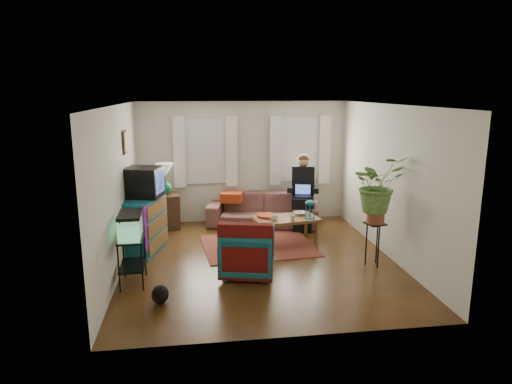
{
  "coord_description": "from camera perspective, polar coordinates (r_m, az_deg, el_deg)",
  "views": [
    {
      "loc": [
        -1.06,
        -7.24,
        2.83
      ],
      "look_at": [
        0.0,
        0.4,
        1.1
      ],
      "focal_mm": 32.0,
      "sensor_mm": 36.0,
      "label": 1
    }
  ],
  "objects": [
    {
      "name": "coffee_table",
      "position": [
        8.64,
        3.75,
        -4.78
      ],
      "size": [
        1.28,
        0.84,
        0.49
      ],
      "primitive_type": "cube",
      "rotation": [
        0.0,
        0.0,
        0.16
      ],
      "color": "brown",
      "rests_on": "floor"
    },
    {
      "name": "sofa",
      "position": [
        9.7,
        0.88,
        -1.55
      ],
      "size": [
        2.47,
        1.43,
        0.91
      ],
      "primitive_type": "imported",
      "rotation": [
        0.0,
        0.0,
        -0.23
      ],
      "color": "brown",
      "rests_on": "floor"
    },
    {
      "name": "aquarium_stand",
      "position": [
        7.07,
        -15.18,
        -8.28
      ],
      "size": [
        0.38,
        0.65,
        0.72
      ],
      "primitive_type": "cube",
      "rotation": [
        0.0,
        0.0,
        0.03
      ],
      "color": "black",
      "rests_on": "floor"
    },
    {
      "name": "aquarium",
      "position": [
        6.9,
        -15.45,
        -4.02
      ],
      "size": [
        0.34,
        0.59,
        0.38
      ],
      "primitive_type": "cube",
      "rotation": [
        0.0,
        0.0,
        0.03
      ],
      "color": "#7FD899",
      "rests_on": "aquarium_stand"
    },
    {
      "name": "curtains_right",
      "position": [
        10.0,
        5.55,
        5.22
      ],
      "size": [
        1.36,
        0.06,
        1.5
      ],
      "primitive_type": "cube",
      "color": "white",
      "rests_on": "wall_back"
    },
    {
      "name": "birdcage",
      "position": [
        8.53,
        6.76,
        -2.14
      ],
      "size": [
        0.22,
        0.22,
        0.35
      ],
      "primitive_type": null,
      "rotation": [
        0.0,
        0.0,
        0.16
      ],
      "color": "#115B6B",
      "rests_on": "coffee_table"
    },
    {
      "name": "floor",
      "position": [
        7.85,
        0.41,
        -8.5
      ],
      "size": [
        4.5,
        5.0,
        0.01
      ],
      "primitive_type": "cube",
      "color": "#4F2B14",
      "rests_on": "ground"
    },
    {
      "name": "window_left",
      "position": [
        9.81,
        -6.34,
        5.06
      ],
      "size": [
        1.08,
        0.04,
        1.38
      ],
      "primitive_type": "cube",
      "color": "white",
      "rests_on": "wall_back"
    },
    {
      "name": "wall_left",
      "position": [
        7.5,
        -16.86,
        0.31
      ],
      "size": [
        0.01,
        5.0,
        2.6
      ],
      "primitive_type": "cube",
      "color": "silver",
      "rests_on": "floor"
    },
    {
      "name": "curtains_left",
      "position": [
        9.73,
        -6.32,
        5.0
      ],
      "size": [
        1.36,
        0.06,
        1.5
      ],
      "primitive_type": "cube",
      "color": "white",
      "rests_on": "wall_back"
    },
    {
      "name": "dresser",
      "position": [
        8.35,
        -14.0,
        -4.0
      ],
      "size": [
        0.82,
        1.2,
        0.98
      ],
      "primitive_type": "cube",
      "rotation": [
        0.0,
        0.0,
        -0.27
      ],
      "color": "#126070",
      "rests_on": "floor"
    },
    {
      "name": "table_lamp",
      "position": [
        9.51,
        -11.31,
        1.49
      ],
      "size": [
        0.44,
        0.44,
        0.66
      ],
      "primitive_type": null,
      "rotation": [
        0.0,
        0.0,
        0.21
      ],
      "color": "white",
      "rests_on": "side_table"
    },
    {
      "name": "black_cat",
      "position": [
        6.45,
        -11.91,
        -12.2
      ],
      "size": [
        0.25,
        0.37,
        0.3
      ],
      "primitive_type": "ellipsoid",
      "rotation": [
        0.0,
        0.0,
        -0.05
      ],
      "color": "black",
      "rests_on": "floor"
    },
    {
      "name": "wall_front",
      "position": [
        5.09,
        4.5,
        -4.87
      ],
      "size": [
        4.5,
        0.01,
        2.6
      ],
      "primitive_type": "cube",
      "color": "silver",
      "rests_on": "floor"
    },
    {
      "name": "snack_tray",
      "position": [
        8.61,
        1.37,
        -2.98
      ],
      "size": [
        0.42,
        0.42,
        0.04
      ],
      "primitive_type": "cylinder",
      "rotation": [
        0.0,
        0.0,
        0.16
      ],
      "color": "#B21414",
      "rests_on": "coffee_table"
    },
    {
      "name": "potted_plant",
      "position": [
        7.52,
        14.88,
        -0.11
      ],
      "size": [
        0.98,
        0.9,
        0.92
      ],
      "primitive_type": "imported",
      "rotation": [
        0.0,
        0.0,
        0.25
      ],
      "color": "#599947",
      "rests_on": "plant_stand"
    },
    {
      "name": "cup_b",
      "position": [
        8.4,
        4.6,
        -3.2
      ],
      "size": [
        0.12,
        0.12,
        0.1
      ],
      "primitive_type": "imported",
      "rotation": [
        0.0,
        0.0,
        0.16
      ],
      "color": "beige",
      "rests_on": "coffee_table"
    },
    {
      "name": "side_table",
      "position": [
        9.66,
        -11.14,
        -2.41
      ],
      "size": [
        0.59,
        0.59,
        0.72
      ],
      "primitive_type": "cube",
      "rotation": [
        0.0,
        0.0,
        0.21
      ],
      "color": "#3E2B17",
      "rests_on": "floor"
    },
    {
      "name": "cup_a",
      "position": [
        8.37,
        2.32,
        -3.22
      ],
      "size": [
        0.15,
        0.15,
        0.11
      ],
      "primitive_type": "imported",
      "rotation": [
        0.0,
        0.0,
        0.16
      ],
      "color": "white",
      "rests_on": "coffee_table"
    },
    {
      "name": "area_rug",
      "position": [
        8.5,
        0.32,
        -6.75
      ],
      "size": [
        2.13,
        1.76,
        0.01
      ],
      "primitive_type": "cube",
      "rotation": [
        0.0,
        0.0,
        0.08
      ],
      "color": "brown",
      "rests_on": "floor"
    },
    {
      "name": "picture_frame",
      "position": [
        8.22,
        -16.02,
        6.01
      ],
      "size": [
        0.04,
        0.32,
        0.4
      ],
      "primitive_type": "cube",
      "color": "#3D2616",
      "rests_on": "wall_left"
    },
    {
      "name": "wall_right",
      "position": [
        8.11,
        16.37,
        1.24
      ],
      "size": [
        0.01,
        5.0,
        2.6
      ],
      "primitive_type": "cube",
      "color": "silver",
      "rests_on": "floor"
    },
    {
      "name": "serape_throw",
      "position": [
        6.79,
        -1.33,
        -6.75
      ],
      "size": [
        0.84,
        0.37,
        0.67
      ],
      "primitive_type": "cube",
      "rotation": [
        0.0,
        0.0,
        -0.23
      ],
      "color": "#9E0A0A",
      "rests_on": "armchair"
    },
    {
      "name": "bowl",
      "position": [
        8.78,
        5.5,
        -2.67
      ],
      "size": [
        0.27,
        0.27,
        0.06
      ],
      "primitive_type": "imported",
      "rotation": [
        0.0,
        0.0,
        0.16
      ],
      "color": "white",
      "rests_on": "coffee_table"
    },
    {
      "name": "wall_back",
      "position": [
        9.92,
        -1.67,
        3.76
      ],
      "size": [
        4.5,
        0.01,
        2.6
      ],
      "primitive_type": "cube",
      "color": "silver",
      "rests_on": "floor"
    },
    {
      "name": "armchair",
      "position": [
        7.14,
        -1.05,
        -7.2
      ],
      "size": [
        0.94,
        0.9,
        0.81
      ],
      "primitive_type": "imported",
      "rotation": [
        0.0,
        0.0,
        2.92
      ],
      "color": "#115A67",
      "rests_on": "floor"
    },
    {
      "name": "seated_person",
      "position": [
        9.61,
        5.87,
        -0.28
      ],
      "size": [
        0.73,
        0.83,
        1.38
      ],
      "primitive_type": null,
      "rotation": [
        0.0,
        0.0,
        -0.23
      ],
      "color": "black",
      "rests_on": "sofa"
    },
    {
      "name": "crt_tv",
      "position": [
        8.27,
        -13.86,
        1.21
      ],
      "size": [
        0.72,
        0.69,
        0.52
      ],
      "primitive_type": "cube",
      "rotation": [
        0.0,
        0.0,
        -0.27
      ],
      "color": "black",
      "rests_on": "dresser"
    },
    {
      "name": "ceiling",
      "position": [
        7.32,
        0.44,
        10.84
      ],
      "size": [
        4.5,
        5.0,
        0.01
      ],
      "primitive_type": "cube",
      "color": "white",
      "rests_on": "wall_back"
    },
    {
      "name": "plant_stand",
      "position": [
        7.75,
        14.52,
        -6.34
      ],
      "size": [
        0.37,
        0.37,
        0.72
      ],
      "primitive_type": "cube",
      "rotation": [
        0.0,
        0.0,
        0.25
      ],
      "color": "black",
      "rests_on": "floor"
    },
    {
      "name": "window_right",
      "position": [
        10.07,
        5.45,
        5.28
      ],
      "size": [
        1.08,
        0.04,
        1.38
      ],
      "primitive_type": "cube",
      "color": "white",
      "rests_on": "wall_back"
    }
  ]
}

